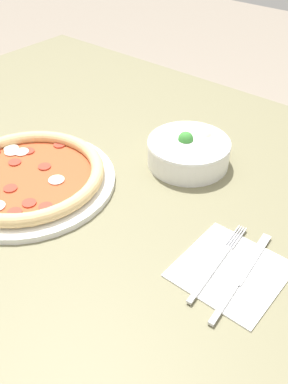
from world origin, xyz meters
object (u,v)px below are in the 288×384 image
(fork, at_px, (218,263))
(knife, at_px, (239,279))
(pizza, at_px, (28,176))
(bowl, at_px, (189,150))

(fork, height_order, knife, same)
(fork, distance_m, knife, 0.04)
(knife, bearing_deg, fork, 74.86)
(pizza, relative_size, fork, 1.79)
(pizza, distance_m, knife, 0.45)
(pizza, height_order, knife, pizza)
(pizza, distance_m, bowl, 0.33)
(bowl, height_order, fork, bowl)
(knife, bearing_deg, pizza, 90.46)
(fork, relative_size, knife, 0.91)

